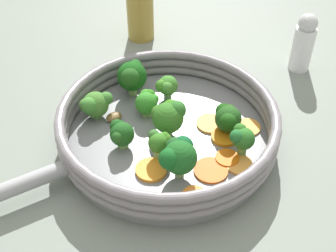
# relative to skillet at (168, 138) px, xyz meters

# --- Properties ---
(ground_plane) EXTENTS (4.00, 4.00, 0.00)m
(ground_plane) POSITION_rel_skillet_xyz_m (0.00, 0.00, -0.01)
(ground_plane) COLOR gray
(skillet) EXTENTS (0.30, 0.30, 0.02)m
(skillet) POSITION_rel_skillet_xyz_m (0.00, 0.00, 0.00)
(skillet) COLOR gray
(skillet) RESTS_ON ground_plane
(skillet_rim_wall) EXTENTS (0.31, 0.31, 0.04)m
(skillet_rim_wall) POSITION_rel_skillet_xyz_m (0.00, 0.00, 0.03)
(skillet_rim_wall) COLOR gray
(skillet_rim_wall) RESTS_ON skillet
(skillet_rivet_left) EXTENTS (0.01, 0.01, 0.01)m
(skillet_rivet_left) POSITION_rel_skillet_xyz_m (0.09, -0.11, 0.01)
(skillet_rivet_left) COLOR gray
(skillet_rivet_left) RESTS_ON skillet
(skillet_rivet_right) EXTENTS (0.01, 0.01, 0.01)m
(skillet_rivet_right) POSITION_rel_skillet_xyz_m (0.14, -0.04, 0.01)
(skillet_rivet_right) COLOR gray
(skillet_rivet_right) RESTS_ON skillet
(carrot_slice_0) EXTENTS (0.05, 0.05, 0.01)m
(carrot_slice_0) POSITION_rel_skillet_xyz_m (-0.03, 0.08, 0.01)
(carrot_slice_0) COLOR orange
(carrot_slice_0) RESTS_ON skillet
(carrot_slice_1) EXTENTS (0.06, 0.06, 0.01)m
(carrot_slice_1) POSITION_rel_skillet_xyz_m (0.08, 0.01, 0.01)
(carrot_slice_1) COLOR orange
(carrot_slice_1) RESTS_ON skillet
(carrot_slice_2) EXTENTS (0.05, 0.05, 0.00)m
(carrot_slice_2) POSITION_rel_skillet_xyz_m (-0.06, 0.10, 0.01)
(carrot_slice_2) COLOR gold
(carrot_slice_2) RESTS_ON skillet
(carrot_slice_3) EXTENTS (0.04, 0.04, 0.01)m
(carrot_slice_3) POSITION_rel_skillet_xyz_m (0.01, 0.10, 0.01)
(carrot_slice_3) COLOR orange
(carrot_slice_3) RESTS_ON skillet
(carrot_slice_4) EXTENTS (0.05, 0.05, 0.00)m
(carrot_slice_4) POSITION_rel_skillet_xyz_m (0.04, 0.08, 0.01)
(carrot_slice_4) COLOR orange
(carrot_slice_4) RESTS_ON skillet
(carrot_slice_5) EXTENTS (0.03, 0.03, 0.00)m
(carrot_slice_5) POSITION_rel_skillet_xyz_m (0.09, 0.08, 0.01)
(carrot_slice_5) COLOR orange
(carrot_slice_5) RESTS_ON skillet
(carrot_slice_6) EXTENTS (0.05, 0.05, 0.00)m
(carrot_slice_6) POSITION_rel_skillet_xyz_m (0.01, 0.11, 0.01)
(carrot_slice_6) COLOR #EB9C40
(carrot_slice_6) RESTS_ON skillet
(carrot_slice_7) EXTENTS (0.06, 0.06, 0.00)m
(carrot_slice_7) POSITION_rel_skillet_xyz_m (-0.05, 0.05, 0.01)
(carrot_slice_7) COLOR orange
(carrot_slice_7) RESTS_ON skillet
(broccoli_floret_0) EXTENTS (0.03, 0.03, 0.05)m
(broccoli_floret_0) POSITION_rel_skillet_xyz_m (-0.01, 0.11, 0.04)
(broccoli_floret_0) COLOR #6E9F52
(broccoli_floret_0) RESTS_ON skillet
(broccoli_floret_1) EXTENTS (0.05, 0.05, 0.05)m
(broccoli_floret_1) POSITION_rel_skillet_xyz_m (-0.00, 0.00, 0.04)
(broccoli_floret_1) COLOR #739F52
(broccoli_floret_1) RESTS_ON skillet
(broccoli_floret_2) EXTENTS (0.06, 0.05, 0.06)m
(broccoli_floret_2) POSITION_rel_skillet_xyz_m (-0.06, -0.09, 0.04)
(broccoli_floret_2) COLOR #86A664
(broccoli_floret_2) RESTS_ON skillet
(broccoli_floret_3) EXTENTS (0.03, 0.03, 0.04)m
(broccoli_floret_3) POSITION_rel_skillet_xyz_m (0.05, 0.01, 0.04)
(broccoli_floret_3) COLOR #84B060
(broccoli_floret_3) RESTS_ON skillet
(broccoli_floret_4) EXTENTS (0.04, 0.03, 0.04)m
(broccoli_floret_4) POSITION_rel_skillet_xyz_m (-0.03, -0.05, 0.03)
(broccoli_floret_4) COLOR #7CA358
(broccoli_floret_4) RESTS_ON skillet
(broccoli_floret_5) EXTENTS (0.05, 0.04, 0.04)m
(broccoli_floret_5) POSITION_rel_skillet_xyz_m (0.01, -0.11, 0.03)
(broccoli_floret_5) COLOR #7DB75F
(broccoli_floret_5) RESTS_ON skillet
(broccoli_floret_6) EXTENTS (0.06, 0.05, 0.06)m
(broccoli_floret_6) POSITION_rel_skillet_xyz_m (0.06, 0.05, 0.04)
(broccoli_floret_6) COLOR #7DA35D
(broccoli_floret_6) RESTS_ON skillet
(broccoli_floret_7) EXTENTS (0.04, 0.03, 0.04)m
(broccoli_floret_7) POSITION_rel_skillet_xyz_m (-0.07, -0.04, 0.03)
(broccoli_floret_7) COLOR #6E9A5D
(broccoli_floret_7) RESTS_ON skillet
(broccoli_floret_8) EXTENTS (0.05, 0.04, 0.04)m
(broccoli_floret_8) POSITION_rel_skillet_xyz_m (-0.04, 0.07, 0.03)
(broccoli_floret_8) COLOR #5E8C44
(broccoli_floret_8) RESTS_ON skillet
(broccoli_floret_9) EXTENTS (0.04, 0.04, 0.04)m
(broccoli_floret_9) POSITION_rel_skillet_xyz_m (0.05, -0.05, 0.03)
(broccoli_floret_9) COLOR #74A552
(broccoli_floret_9) RESTS_ON skillet
(mushroom_piece_0) EXTENTS (0.03, 0.03, 0.01)m
(mushroom_piece_0) POSITION_rel_skillet_xyz_m (0.01, -0.09, 0.01)
(mushroom_piece_0) COLOR brown
(mushroom_piece_0) RESTS_ON skillet
(salt_shaker) EXTENTS (0.04, 0.04, 0.11)m
(salt_shaker) POSITION_rel_skillet_xyz_m (-0.27, 0.13, 0.04)
(salt_shaker) COLOR white
(salt_shaker) RESTS_ON ground_plane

